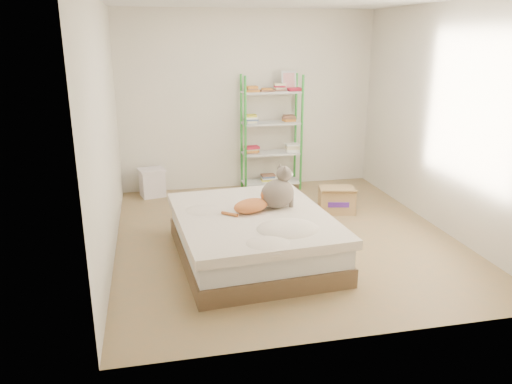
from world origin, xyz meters
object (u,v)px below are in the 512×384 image
object	(u,v)px
shelf_unit	(272,129)
bed	(253,236)
white_bin	(152,182)
grey_cat	(278,187)
cardboard_box	(337,200)
orange_cat	(251,204)

from	to	relation	value
shelf_unit	bed	bearing A→B (deg)	-108.18
white_bin	shelf_unit	bearing A→B (deg)	1.00
grey_cat	cardboard_box	distance (m)	1.59
grey_cat	cardboard_box	xyz separation A→B (m)	(1.08, 1.03, -0.55)
bed	shelf_unit	world-z (taller)	shelf_unit
shelf_unit	white_bin	xyz separation A→B (m)	(-1.78, -0.03, -0.71)
orange_cat	cardboard_box	size ratio (longest dim) A/B	0.89
shelf_unit	cardboard_box	xyz separation A→B (m)	(0.59, -1.21, -0.75)
grey_cat	orange_cat	bearing A→B (deg)	90.12
shelf_unit	white_bin	distance (m)	1.91
shelf_unit	white_bin	size ratio (longest dim) A/B	4.19
shelf_unit	orange_cat	bearing A→B (deg)	-108.69
orange_cat	white_bin	xyz separation A→B (m)	(-0.99, 2.30, -0.37)
orange_cat	shelf_unit	size ratio (longest dim) A/B	0.27
cardboard_box	orange_cat	bearing A→B (deg)	-128.32
bed	white_bin	bearing A→B (deg)	108.63
bed	white_bin	distance (m)	2.55
grey_cat	cardboard_box	size ratio (longest dim) A/B	0.87
orange_cat	grey_cat	distance (m)	0.34
orange_cat	white_bin	bearing A→B (deg)	93.22
orange_cat	white_bin	world-z (taller)	orange_cat
orange_cat	grey_cat	xyz separation A→B (m)	(0.30, 0.09, 0.13)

